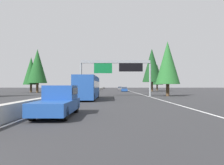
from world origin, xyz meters
TOP-DOWN VIEW (x-y plane):
  - ground_plane at (60.00, 0.00)m, footprint 320.00×320.00m
  - median_barrier at (80.00, 0.30)m, footprint 180.00×0.56m
  - shoulder_stripe_right at (70.00, -11.52)m, footprint 160.00×0.16m
  - shoulder_stripe_median at (70.00, -0.25)m, footprint 160.00×0.16m
  - sign_gantry_overhead at (35.94, -6.04)m, footprint 0.50×12.68m
  - pickup_distant_b at (10.01, -1.82)m, footprint 5.60×2.00m
  - bus_distant_a at (26.65, -1.90)m, footprint 11.50×2.55m
  - sedan_mid_left at (67.07, -9.15)m, footprint 4.40×1.80m
  - sedan_far_left at (94.84, -8.77)m, footprint 4.40×1.80m
  - oncoming_near at (40.46, 2.78)m, footprint 4.40×1.80m
  - oncoming_far at (85.21, 6.58)m, footprint 4.40×1.80m
  - conifer_right_near at (36.14, -15.17)m, footprint 4.31×4.31m
  - conifer_right_mid at (69.09, -18.27)m, footprint 6.16×6.16m
  - conifer_right_far at (86.01, -23.40)m, footprint 4.62×4.62m
  - conifer_left_near at (56.47, 14.78)m, footprint 5.15×5.15m
  - conifer_left_mid at (59.40, 17.51)m, footprint 4.35×4.35m

SIDE VIEW (x-z plane):
  - ground_plane at x=60.00m, z-range 0.00..0.00m
  - shoulder_stripe_right at x=70.00m, z-range 0.00..0.01m
  - shoulder_stripe_median at x=70.00m, z-range 0.00..0.01m
  - median_barrier at x=80.00m, z-range 0.00..0.90m
  - sedan_mid_left at x=67.07m, z-range -0.05..1.42m
  - sedan_far_left at x=94.84m, z-range -0.05..1.42m
  - oncoming_near at x=40.46m, z-range -0.05..1.42m
  - oncoming_far at x=85.21m, z-range -0.05..1.42m
  - pickup_distant_b at x=10.01m, z-range -0.02..1.84m
  - bus_distant_a at x=26.65m, z-range 0.17..3.27m
  - sign_gantry_overhead at x=35.94m, z-range 1.88..8.25m
  - conifer_right_near at x=36.14m, z-range 1.05..10.85m
  - conifer_left_mid at x=59.40m, z-range 1.06..10.95m
  - conifer_right_far at x=86.01m, z-range 1.13..11.62m
  - conifer_left_near at x=56.47m, z-range 1.26..12.97m
  - conifer_right_mid at x=69.09m, z-range 1.52..15.52m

